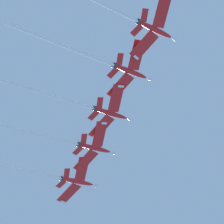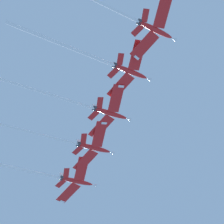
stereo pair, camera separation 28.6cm
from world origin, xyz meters
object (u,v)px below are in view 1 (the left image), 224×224
Objects in this scene: jet_far_left at (44,175)px; jet_centre at (86,106)px; jet_inner_left at (74,143)px; jet_far_right at (127,16)px; jet_inner_right at (104,61)px.

jet_far_left is 1.08× the size of jet_centre.
jet_far_left is 1.11× the size of jet_inner_left.
jet_inner_left reaches higher than jet_far_right.
jet_inner_right is (22.59, 34.82, 1.49)m from jet_far_left.
jet_inner_right is 0.81× the size of jet_far_right.
jet_far_right is (17.23, 23.25, -1.04)m from jet_centre.
jet_inner_left is 0.98× the size of jet_centre.
jet_far_left is 0.99× the size of jet_far_right.
jet_centre is at bearing -126.54° from jet_far_right.
jet_inner_right is at bearing 50.98° from jet_centre.
jet_inner_right is (9.25, 11.42, 0.25)m from jet_centre.
jet_centre is 14.70m from jet_inner_right.
jet_inner_right is 14.34m from jet_far_right.
jet_far_left is 14.52m from jet_inner_left.
jet_far_left is at bearing -123.24° from jet_far_right.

